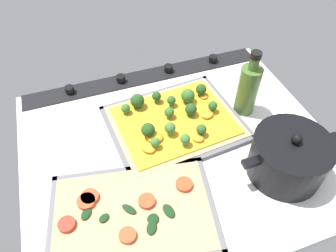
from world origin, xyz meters
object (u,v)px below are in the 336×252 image
object	(u,v)px
baking_tray_front	(175,124)
cooking_pot	(288,157)
baking_tray_back	(133,214)
oil_bottle	(248,88)
broccoli_pizza	(174,119)
veggie_pizza_back	(131,212)

from	to	relation	value
baking_tray_front	cooking_pot	xyz separation A→B (cm)	(-19.75, 23.45, 5.19)
baking_tray_back	oil_bottle	xyz separation A→B (cm)	(-39.20, -21.75, 7.67)
baking_tray_front	cooking_pot	world-z (taller)	cooking_pot
baking_tray_front	oil_bottle	size ratio (longest dim) A/B	1.90
broccoli_pizza	oil_bottle	xyz separation A→B (cm)	(-21.26, 1.21, 6.05)
baking_tray_front	broccoli_pizza	size ratio (longest dim) A/B	1.07
cooking_pot	broccoli_pizza	bearing A→B (deg)	-50.03
cooking_pot	oil_bottle	xyz separation A→B (cm)	(-1.32, -22.58, 2.48)
baking_tray_back	oil_bottle	size ratio (longest dim) A/B	2.03
baking_tray_back	cooking_pot	world-z (taller)	cooking_pot
baking_tray_front	veggie_pizza_back	bearing A→B (deg)	50.54
baking_tray_back	oil_bottle	distance (cm)	45.48
baking_tray_front	broccoli_pizza	world-z (taller)	broccoli_pizza
baking_tray_front	baking_tray_back	world-z (taller)	same
oil_bottle	veggie_pizza_back	bearing A→B (deg)	28.58
baking_tray_front	baking_tray_back	size ratio (longest dim) A/B	0.94
broccoli_pizza	cooking_pot	bearing A→B (deg)	129.97
veggie_pizza_back	oil_bottle	xyz separation A→B (cm)	(-39.51, -21.52, 6.96)
baking_tray_back	cooking_pot	size ratio (longest dim) A/B	1.61
cooking_pot	baking_tray_front	bearing A→B (deg)	-49.90
baking_tray_back	cooking_pot	xyz separation A→B (cm)	(-37.88, 0.83, 5.19)
broccoli_pizza	baking_tray_front	bearing A→B (deg)	118.73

